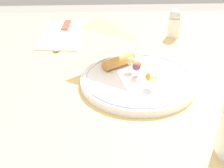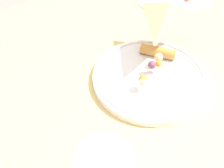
{
  "view_description": "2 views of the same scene",
  "coord_description": "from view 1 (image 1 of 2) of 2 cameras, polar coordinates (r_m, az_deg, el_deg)",
  "views": [
    {
      "loc": [
        0.52,
        -0.04,
        1.12
      ],
      "look_at": [
        -0.07,
        -0.02,
        0.77
      ],
      "focal_mm": 55.0,
      "sensor_mm": 36.0,
      "label": 1
    },
    {
      "loc": [
        0.2,
        0.34,
        1.18
      ],
      "look_at": [
        -0.04,
        0.03,
        0.77
      ],
      "focal_mm": 45.0,
      "sensor_mm": 36.0,
      "label": 2
    }
  ],
  "objects": [
    {
      "name": "napkin_folded",
      "position": [
        1.01,
        -8.19,
        7.95
      ],
      "size": [
        0.21,
        0.13,
        0.0
      ],
      "rotation": [
        0.0,
        0.0,
        -0.1
      ],
      "color": "white",
      "rests_on": "dining_table"
    },
    {
      "name": "salt_shaker",
      "position": [
        1.0,
        10.3,
        9.95
      ],
      "size": [
        0.03,
        0.03,
        0.08
      ],
      "color": "silver",
      "rests_on": "dining_table"
    },
    {
      "name": "dining_table",
      "position": [
        0.71,
        1.48,
        -12.19
      ],
      "size": [
        1.23,
        0.85,
        0.73
      ],
      "color": "#DBB770",
      "rests_on": "ground_plane"
    },
    {
      "name": "butter_knife",
      "position": [
        1.02,
        -8.1,
        8.46
      ],
      "size": [
        0.22,
        0.03,
        0.01
      ],
      "rotation": [
        0.0,
        0.0,
        -0.07
      ],
      "color": "#99422D",
      "rests_on": "napkin_folded"
    },
    {
      "name": "plate_pizza",
      "position": [
        0.75,
        4.34,
        0.86
      ],
      "size": [
        0.25,
        0.25,
        0.05
      ],
      "color": "white",
      "rests_on": "dining_table"
    }
  ]
}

